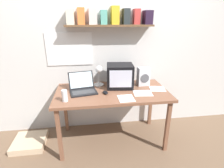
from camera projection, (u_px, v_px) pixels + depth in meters
ground_plane at (112, 139)px, 2.55m from camera, size 12.00×12.00×0.00m
back_wall at (108, 44)px, 2.50m from camera, size 5.60×0.24×2.60m
corner_desk at (112, 96)px, 2.31m from camera, size 1.46×0.76×0.76m
crt_monitor at (120, 76)px, 2.38m from camera, size 0.38×0.34×0.32m
laptop at (83, 87)px, 2.27m from camera, size 0.38×0.38×0.23m
desk_lamp at (99, 74)px, 2.39m from camera, size 0.15×0.18×0.30m
juice_glass at (65, 96)px, 1.99m from camera, size 0.06×0.06×0.14m
space_heater at (143, 77)px, 2.45m from camera, size 0.18×0.12×0.26m
computer_mouse at (105, 92)px, 2.21m from camera, size 0.08×0.12×0.03m
open_notebook at (143, 93)px, 2.22m from camera, size 0.25×0.21×0.00m
loose_paper_near_laptop at (157, 89)px, 2.36m from camera, size 0.23×0.22×0.00m
loose_paper_near_monitor at (126, 98)px, 2.08m from camera, size 0.19×0.21×0.00m
floor_cushion at (30, 142)px, 2.42m from camera, size 0.42×0.42×0.09m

